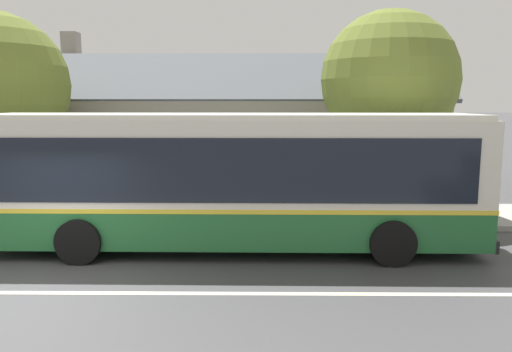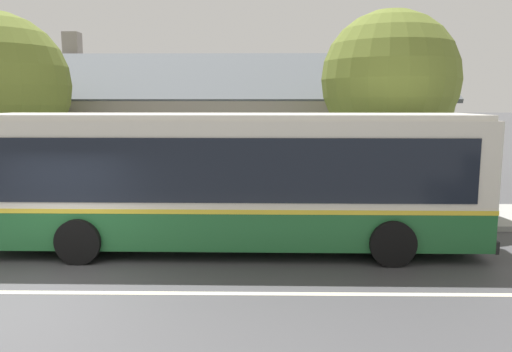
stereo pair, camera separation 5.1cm
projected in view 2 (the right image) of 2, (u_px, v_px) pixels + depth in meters
ground_plane at (34, 293)px, 9.24m from camera, size 300.00×300.00×0.00m
sidewalk_far at (124, 215)px, 15.16m from camera, size 60.00×3.00×0.15m
lane_divider_stripe at (34, 292)px, 9.24m from camera, size 60.00×0.16×0.01m
community_building at (192, 137)px, 22.47m from camera, size 20.71×8.86×6.62m
transit_bus at (230, 177)px, 11.80m from camera, size 11.70×2.85×3.22m
bench_by_building at (18, 199)px, 15.12m from camera, size 1.69×0.51×0.94m
street_tree_primary at (394, 85)px, 15.43m from camera, size 4.26×4.22×6.27m
bus_stop_sign at (492, 170)px, 13.78m from camera, size 0.36×0.07×2.40m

